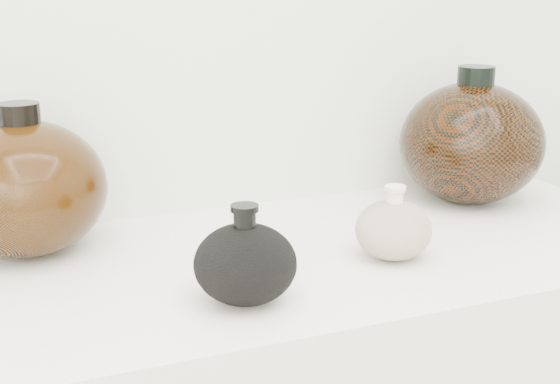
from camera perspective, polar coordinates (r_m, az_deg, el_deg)
name	(u,v)px	position (r m, az deg, el deg)	size (l,w,h in m)	color
black_gourd_vase	(245,263)	(0.96, -2.56, -5.22)	(0.14, 0.14, 0.12)	black
cream_gourd_vase	(393,229)	(1.11, 8.30, -2.71)	(0.13, 0.13, 0.11)	beige
left_round_pot	(26,188)	(1.16, -18.10, 0.30)	(0.26, 0.26, 0.22)	black
right_round_pot	(471,142)	(1.39, 13.83, 3.56)	(0.28, 0.28, 0.24)	black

